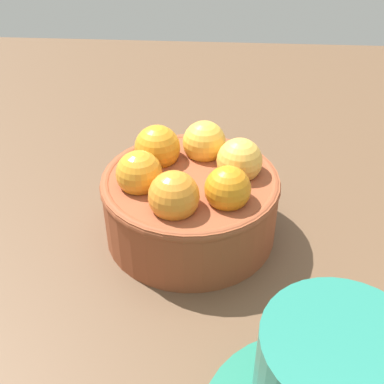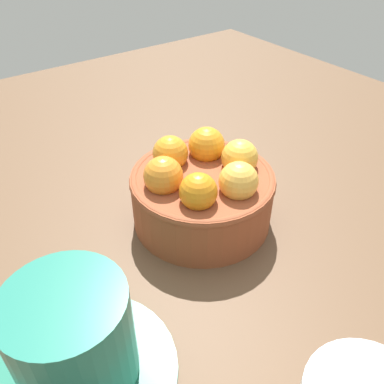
# 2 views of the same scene
# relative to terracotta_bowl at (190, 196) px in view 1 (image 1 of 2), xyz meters

# --- Properties ---
(ground_plane) EXTENTS (1.12, 1.04, 0.04)m
(ground_plane) POSITION_rel_terracotta_bowl_xyz_m (-0.00, 0.00, -0.06)
(ground_plane) COLOR brown
(terracotta_bowl) EXTENTS (0.15, 0.15, 0.09)m
(terracotta_bowl) POSITION_rel_terracotta_bowl_xyz_m (0.00, 0.00, 0.00)
(terracotta_bowl) COLOR brown
(terracotta_bowl) RESTS_ON ground_plane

